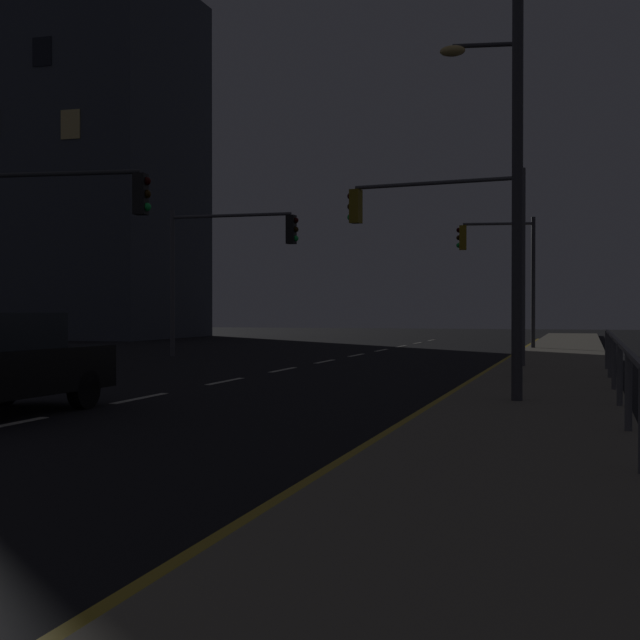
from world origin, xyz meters
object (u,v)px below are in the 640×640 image
object	(u,v)px
traffic_light_far_center	(440,227)
traffic_light_near_right	(228,251)
traffic_light_far_left	(60,226)
street_lamp_mid_block	(521,82)
street_lamp_far_end	(506,175)
building_distant	(11,168)
traffic_light_far_right	(499,257)

from	to	relation	value
traffic_light_far_center	traffic_light_near_right	size ratio (longest dim) A/B	1.03
traffic_light_far_left	street_lamp_mid_block	world-z (taller)	street_lamp_mid_block
street_lamp_far_end	building_distant	world-z (taller)	building_distant
traffic_light_far_right	traffic_light_far_center	xyz separation A→B (m)	(-0.57, -11.14, 0.18)
traffic_light_near_right	street_lamp_far_end	size ratio (longest dim) A/B	0.68
traffic_light_near_right	street_lamp_mid_block	xyz separation A→B (m)	(10.63, -13.72, 1.60)
traffic_light_far_left	traffic_light_far_center	xyz separation A→B (m)	(8.08, 5.76, 0.26)
traffic_light_near_right	street_lamp_far_end	bearing A→B (deg)	-39.86
traffic_light_far_center	street_lamp_mid_block	world-z (taller)	street_lamp_mid_block
traffic_light_far_left	street_lamp_mid_block	xyz separation A→B (m)	(10.90, -4.06, 1.61)
street_lamp_mid_block	street_lamp_far_end	size ratio (longest dim) A/B	1.15
traffic_light_far_right	traffic_light_far_left	size ratio (longest dim) A/B	1.00
traffic_light_far_left	traffic_light_near_right	world-z (taller)	traffic_light_far_left
traffic_light_far_right	street_lamp_far_end	distance (m)	15.64
street_lamp_far_end	street_lamp_mid_block	bearing A→B (deg)	-82.80
traffic_light_far_right	street_lamp_far_end	xyz separation A→B (m)	(1.56, -15.54, 0.89)
building_distant	traffic_light_near_right	bearing A→B (deg)	-39.81
traffic_light_far_right	street_lamp_far_end	world-z (taller)	street_lamp_far_end
traffic_light_far_right	traffic_light_far_center	size ratio (longest dim) A/B	0.98
traffic_light_near_right	building_distant	bearing A→B (deg)	140.19
traffic_light_far_left	traffic_light_near_right	distance (m)	9.67
traffic_light_near_right	building_distant	world-z (taller)	building_distant
traffic_light_far_right	traffic_light_far_left	distance (m)	18.99
traffic_light_far_left	street_lamp_mid_block	bearing A→B (deg)	-20.42
traffic_light_far_center	building_distant	world-z (taller)	building_distant
building_distant	street_lamp_mid_block	bearing A→B (deg)	-44.63
traffic_light_far_right	street_lamp_far_end	bearing A→B (deg)	-84.26
traffic_light_near_right	street_lamp_far_end	world-z (taller)	street_lamp_far_end
traffic_light_far_left	street_lamp_far_end	distance (m)	10.35
street_lamp_mid_block	traffic_light_far_center	bearing A→B (deg)	106.00
building_distant	street_lamp_far_end	bearing A→B (deg)	-39.82
traffic_light_far_right	building_distant	size ratio (longest dim) A/B	0.24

